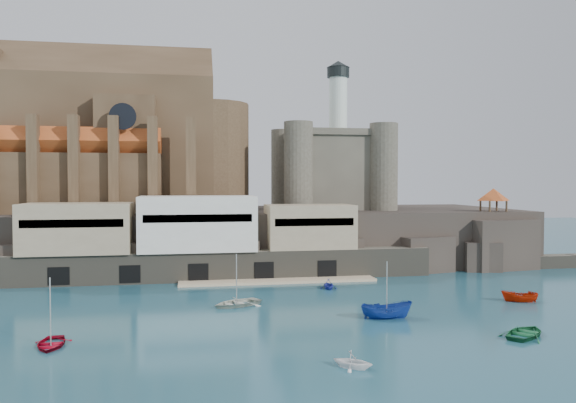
% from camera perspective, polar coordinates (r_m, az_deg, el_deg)
% --- Properties ---
extents(ground, '(300.00, 300.00, 0.00)m').
position_cam_1_polar(ground, '(68.47, -0.28, -10.85)').
color(ground, '#1B495B').
rests_on(ground, ground).
extents(promontory, '(100.00, 36.00, 10.00)m').
position_cam_1_polar(promontory, '(106.25, -3.95, -3.57)').
color(promontory, black).
rests_on(promontory, ground).
extents(quay, '(70.00, 12.00, 13.05)m').
position_cam_1_polar(quay, '(89.36, -9.26, -3.91)').
color(quay, '#605B4D').
rests_on(quay, ground).
extents(church, '(47.00, 25.93, 30.51)m').
position_cam_1_polar(church, '(108.65, -16.83, 5.55)').
color(church, '#453220').
rests_on(church, promontory).
extents(castle_keep, '(21.20, 21.20, 29.30)m').
position_cam_1_polar(castle_keep, '(110.35, 4.38, 3.60)').
color(castle_keep, '#4A463A').
rests_on(castle_keep, promontory).
extents(rock_outcrop, '(14.50, 10.50, 8.70)m').
position_cam_1_polar(rock_outcrop, '(106.56, 20.13, -4.16)').
color(rock_outcrop, black).
rests_on(rock_outcrop, ground).
extents(pavilion, '(6.40, 6.40, 5.40)m').
position_cam_1_polar(pavilion, '(106.14, 20.15, 0.53)').
color(pavilion, '#453220').
rests_on(pavilion, rock_outcrop).
extents(boat_0, '(3.75, 1.27, 5.17)m').
position_cam_1_polar(boat_0, '(58.03, -22.95, -13.37)').
color(boat_0, maroon).
rests_on(boat_0, ground).
extents(boat_1, '(3.12, 3.37, 3.34)m').
position_cam_1_polar(boat_1, '(48.18, 6.58, -16.44)').
color(boat_1, white).
rests_on(boat_1, ground).
extents(boat_2, '(2.38, 2.32, 5.84)m').
position_cam_1_polar(boat_2, '(64.76, 9.99, -11.63)').
color(boat_2, navy).
rests_on(boat_2, ground).
extents(boat_3, '(3.57, 4.13, 5.95)m').
position_cam_1_polar(boat_3, '(61.71, 23.00, -12.45)').
color(boat_3, '#1C683A').
rests_on(boat_3, ground).
extents(boat_5, '(2.21, 2.18, 4.49)m').
position_cam_1_polar(boat_5, '(78.07, 22.47, -9.40)').
color(boat_5, '#AE2104').
rests_on(boat_5, ground).
extents(boat_6, '(3.30, 4.60, 6.33)m').
position_cam_1_polar(boat_6, '(70.47, -5.24, -10.49)').
color(boat_6, beige).
rests_on(boat_6, ground).
extents(boat_7, '(3.08, 2.12, 3.34)m').
position_cam_1_polar(boat_7, '(81.18, 4.13, -8.82)').
color(boat_7, '#232FA1').
rests_on(boat_7, ground).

